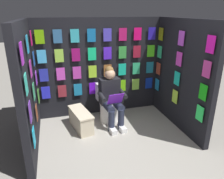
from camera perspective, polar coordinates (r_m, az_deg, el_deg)
ground_plane at (r=3.45m, az=4.37°, el=-19.40°), size 30.00×30.00×0.00m
display_wall_back at (r=4.67m, az=-3.40°, el=5.89°), size 2.76×0.14×2.08m
display_wall_left at (r=4.31m, az=17.92°, el=3.67°), size 0.14×1.89×2.08m
display_wall_right at (r=3.64m, az=-21.51°, el=0.26°), size 0.14×1.89×2.08m
toilet at (r=4.54m, az=-1.11°, el=-4.12°), size 0.42×0.57×0.77m
person_reading at (r=4.23m, az=-0.13°, el=-1.94°), size 0.55×0.71×1.19m
comic_longbox_near at (r=4.28m, az=-8.32°, el=-7.99°), size 0.43×0.79×0.38m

